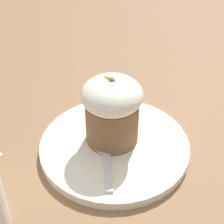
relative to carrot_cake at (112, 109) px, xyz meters
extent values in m
plane|color=#846042|center=(-0.01, 0.01, -0.07)|extent=(4.00, 4.00, 0.00)
cylinder|color=white|center=(-0.01, 0.01, -0.06)|extent=(0.22, 0.22, 0.01)
cylinder|color=brown|center=(0.00, 0.00, -0.02)|extent=(0.08, 0.08, 0.07)
ellipsoid|color=white|center=(0.00, 0.00, 0.02)|extent=(0.09, 0.09, 0.05)
cone|color=orange|center=(0.01, 0.00, 0.05)|extent=(0.02, 0.01, 0.01)
sphere|color=green|center=(0.00, 0.00, 0.05)|extent=(0.01, 0.01, 0.01)
cube|color=silver|center=(-0.04, 0.05, -0.05)|extent=(0.06, 0.05, 0.00)
ellipsoid|color=silver|center=(-0.01, 0.02, -0.05)|extent=(0.06, 0.06, 0.01)
camera|label=1|loc=(-0.29, 0.28, 0.32)|focal=60.00mm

